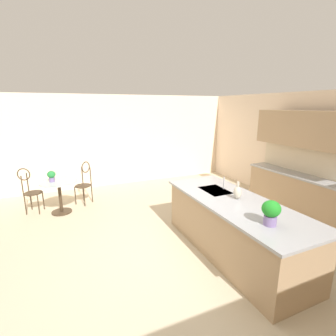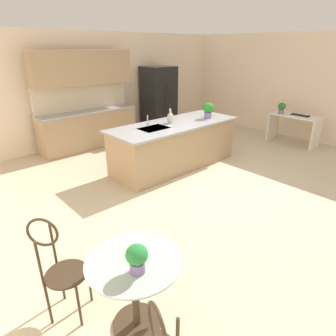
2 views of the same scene
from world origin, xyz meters
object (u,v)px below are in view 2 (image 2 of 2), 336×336
(chair_by_island, at_px, (59,264))
(potted_plant_on_desk, at_px, (282,107))
(bistro_table, at_px, (135,287))
(writing_desk, at_px, (294,124))
(refrigerator, at_px, (159,100))
(vase_on_counter, at_px, (170,118))
(potted_plant_counter_far, at_px, (208,109))
(potted_plant_on_table, at_px, (137,257))
(keyboard, at_px, (300,115))

(chair_by_island, height_order, potted_plant_on_desk, chair_by_island)
(bistro_table, bearing_deg, writing_desk, 14.46)
(refrigerator, bearing_deg, potted_plant_on_desk, -59.53)
(vase_on_counter, bearing_deg, potted_plant_counter_far, -13.75)
(writing_desk, bearing_deg, chair_by_island, -171.17)
(potted_plant_on_table, bearing_deg, refrigerator, 47.98)
(refrigerator, xyz_separation_m, chair_by_island, (-4.83, -4.26, -0.35))
(bistro_table, relative_size, chair_by_island, 0.77)
(keyboard, bearing_deg, potted_plant_on_table, -165.45)
(chair_by_island, xyz_separation_m, potted_plant_counter_far, (4.15, 1.83, 0.53))
(writing_desk, relative_size, potted_plant_counter_far, 3.70)
(writing_desk, distance_m, potted_plant_counter_far, 2.69)
(writing_desk, bearing_deg, bistro_table, -165.54)
(potted_plant_on_desk, bearing_deg, chair_by_island, -168.04)
(chair_by_island, distance_m, potted_plant_on_desk, 6.68)
(chair_by_island, bearing_deg, vase_on_counter, 32.31)
(bistro_table, height_order, potted_plant_on_table, potted_plant_on_table)
(vase_on_counter, bearing_deg, potted_plant_on_table, -136.33)
(vase_on_counter, bearing_deg, refrigerator, 54.33)
(potted_plant_on_desk, bearing_deg, writing_desk, -71.08)
(refrigerator, xyz_separation_m, vase_on_counter, (-1.59, -2.21, 0.11))
(potted_plant_counter_far, xyz_separation_m, potted_plant_on_desk, (2.38, -0.45, -0.21))
(chair_by_island, relative_size, potted_plant_on_desk, 3.73)
(chair_by_island, xyz_separation_m, keyboard, (6.67, 0.93, 0.18))
(potted_plant_counter_far, height_order, potted_plant_on_desk, potted_plant_counter_far)
(bistro_table, xyz_separation_m, writing_desk, (6.24, 1.61, 0.06))
(chair_by_island, height_order, writing_desk, chair_by_island)
(writing_desk, relative_size, vase_on_counter, 4.17)
(refrigerator, relative_size, writing_desk, 1.53)
(potted_plant_counter_far, distance_m, potted_plant_on_desk, 2.43)
(bistro_table, relative_size, potted_plant_on_table, 3.26)
(writing_desk, relative_size, keyboard, 2.73)
(writing_desk, relative_size, potted_plant_on_desk, 4.29)
(bistro_table, distance_m, vase_on_counter, 3.91)
(potted_plant_counter_far, bearing_deg, refrigerator, 74.24)
(refrigerator, distance_m, writing_desk, 3.73)
(refrigerator, relative_size, potted_plant_counter_far, 5.67)
(refrigerator, xyz_separation_m, potted_plant_counter_far, (-0.69, -2.43, 0.19))
(refrigerator, bearing_deg, writing_desk, -60.68)
(writing_desk, bearing_deg, refrigerator, 119.32)
(refrigerator, relative_size, keyboard, 4.18)
(potted_plant_counter_far, bearing_deg, bistro_table, -147.19)
(bistro_table, distance_m, keyboard, 6.44)
(vase_on_counter, bearing_deg, keyboard, -18.15)
(potted_plant_on_desk, bearing_deg, potted_plant_on_table, -161.31)
(refrigerator, height_order, writing_desk, refrigerator)
(bistro_table, xyz_separation_m, potted_plant_counter_far, (3.74, 2.41, 0.66))
(potted_plant_counter_far, xyz_separation_m, vase_on_counter, (-0.90, 0.22, -0.08))
(potted_plant_on_table, height_order, potted_plant_counter_far, potted_plant_counter_far)
(writing_desk, bearing_deg, keyboard, -78.69)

